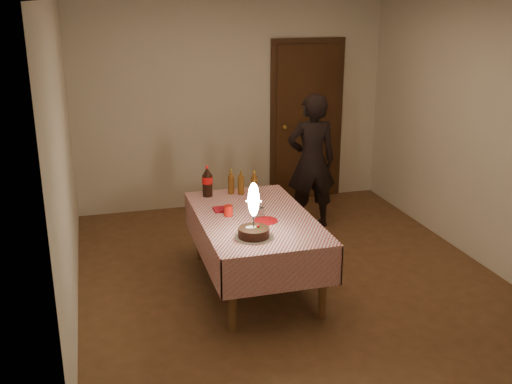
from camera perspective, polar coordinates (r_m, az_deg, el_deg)
ground at (r=6.01m, az=2.95°, el=-7.75°), size 4.00×4.50×0.01m
room_shell at (r=5.58m, az=3.31°, el=8.11°), size 4.04×4.54×2.62m
dining_table at (r=5.53m, az=-0.14°, el=-3.22°), size 1.02×1.72×0.70m
birthday_cake at (r=4.98m, az=-0.22°, el=-3.00°), size 0.33×0.33×0.48m
red_plate at (r=5.38m, az=0.91°, el=-2.75°), size 0.22×0.22×0.01m
red_cup at (r=5.49m, az=-2.65°, el=-1.79°), size 0.08×0.08×0.10m
clear_cup at (r=5.46m, az=0.39°, el=-1.93°), size 0.07×0.07×0.09m
napkin_stack at (r=5.65m, az=-3.28°, el=-1.66°), size 0.15×0.15×0.02m
cola_bottle at (r=6.02m, az=-4.66°, el=0.99°), size 0.10×0.10×0.32m
amber_bottle_left at (r=6.09m, az=-2.39°, el=0.92°), size 0.06×0.06×0.26m
amber_bottle_right at (r=6.06m, az=-0.17°, el=0.84°), size 0.06×0.06×0.26m
amber_bottle_mid at (r=6.07m, az=-1.44°, el=0.85°), size 0.06×0.06×0.26m
photographer at (r=7.00m, az=5.31°, el=2.94°), size 0.61×0.47×1.59m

